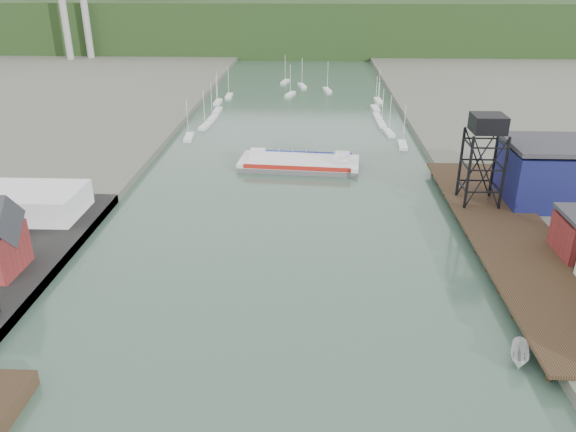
{
  "coord_description": "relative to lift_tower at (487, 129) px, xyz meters",
  "views": [
    {
      "loc": [
        4.86,
        -37.77,
        41.0
      ],
      "look_at": [
        1.14,
        45.78,
        4.0
      ],
      "focal_mm": 35.0,
      "sensor_mm": 36.0,
      "label": 1
    }
  ],
  "objects": [
    {
      "name": "marina_sailboats",
      "position": [
        -34.92,
        80.46,
        -15.3
      ],
      "size": [
        57.71,
        92.65,
        0.9
      ],
      "color": "silver",
      "rests_on": "ground"
    },
    {
      "name": "chain_ferry",
      "position": [
        -32.96,
        23.8,
        -14.55
      ],
      "size": [
        27.25,
        12.75,
        3.81
      ],
      "rotation": [
        0.0,
        0.0,
        -0.08
      ],
      "color": "#555558",
      "rests_on": "ground"
    },
    {
      "name": "lift_tower",
      "position": [
        0.0,
        0.0,
        0.0
      ],
      "size": [
        6.5,
        6.5,
        16.0
      ],
      "color": "black",
      "rests_on": "east_pier"
    },
    {
      "name": "blue_shed",
      "position": [
        15.0,
        2.0,
        -8.59
      ],
      "size": [
        20.5,
        14.5,
        11.3
      ],
      "color": "#0D133C",
      "rests_on": "east_land"
    },
    {
      "name": "white_shed",
      "position": [
        -79.0,
        -8.0,
        -11.8
      ],
      "size": [
        18.0,
        12.0,
        4.5
      ],
      "primitive_type": "cube",
      "color": "silver",
      "rests_on": "west_quay"
    },
    {
      "name": "distant_hills",
      "position": [
        -38.98,
        243.35,
        -5.27
      ],
      "size": [
        500.0,
        120.0,
        80.0
      ],
      "color": "#1F3116",
      "rests_on": "ground"
    },
    {
      "name": "motorboat",
      "position": [
        -6.23,
        -43.09,
        -14.64
      ],
      "size": [
        3.57,
        5.59,
        2.02
      ],
      "primitive_type": "imported",
      "rotation": [
        0.0,
        0.0,
        -0.33
      ],
      "color": "silver",
      "rests_on": "ground"
    },
    {
      "name": "east_pier",
      "position": [
        2.0,
        -13.0,
        -13.75
      ],
      "size": [
        14.0,
        70.0,
        2.45
      ],
      "color": "black",
      "rests_on": "ground"
    }
  ]
}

